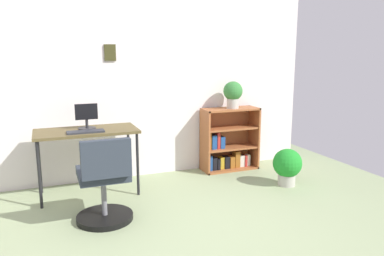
% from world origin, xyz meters
% --- Properties ---
extents(wall_back, '(5.20, 0.12, 2.49)m').
position_xyz_m(wall_back, '(0.00, 2.15, 1.25)').
color(wall_back, silver).
rests_on(wall_back, ground_plane).
extents(desk, '(1.07, 0.53, 0.72)m').
position_xyz_m(desk, '(-0.35, 1.68, 0.66)').
color(desk, brown).
rests_on(desk, ground_plane).
extents(monitor, '(0.24, 0.19, 0.27)m').
position_xyz_m(monitor, '(-0.34, 1.74, 0.85)').
color(monitor, '#262628').
rests_on(monitor, desk).
extents(keyboard, '(0.38, 0.14, 0.02)m').
position_xyz_m(keyboard, '(-0.38, 1.54, 0.73)').
color(keyboard, '#292C32').
rests_on(keyboard, desk).
extents(office_chair, '(0.52, 0.55, 0.82)m').
position_xyz_m(office_chair, '(-0.30, 0.89, 0.35)').
color(office_chair, black).
rests_on(office_chair, ground_plane).
extents(bookshelf_low, '(0.74, 0.30, 0.82)m').
position_xyz_m(bookshelf_low, '(1.47, 1.95, 0.36)').
color(bookshelf_low, '#9F582F').
rests_on(bookshelf_low, ground_plane).
extents(potted_plant_on_shelf, '(0.25, 0.25, 0.35)m').
position_xyz_m(potted_plant_on_shelf, '(1.51, 1.90, 1.02)').
color(potted_plant_on_shelf, '#B7B2A8').
rests_on(potted_plant_on_shelf, bookshelf_low).
extents(potted_plant_floor, '(0.34, 0.34, 0.44)m').
position_xyz_m(potted_plant_floor, '(1.83, 1.11, 0.24)').
color(potted_plant_floor, '#B7B2A8').
rests_on(potted_plant_floor, ground_plane).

